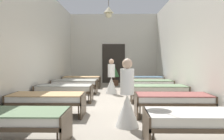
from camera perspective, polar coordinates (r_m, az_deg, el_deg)
ground_plane at (r=7.64m, az=-0.17°, el=-8.58°), size 5.91×13.00×0.10m
room_shell at (r=8.73m, az=0.01°, el=7.17°), size 5.71×12.60×4.24m
bed_left_row_0 at (r=4.22m, az=-24.36°, el=-11.38°), size 1.90×0.84×0.57m
bed_right_row_0 at (r=4.08m, az=22.19°, el=-11.80°), size 1.90×0.84×0.57m
bed_left_row_1 at (r=5.95m, az=-16.40°, el=-7.16°), size 1.90×0.84×0.57m
bed_right_row_1 at (r=5.86m, az=15.45°, el=-7.30°), size 1.90×0.84×0.57m
bed_left_row_2 at (r=7.76m, az=-12.16°, el=-4.80°), size 1.90×0.84×0.57m
bed_right_row_2 at (r=7.69m, az=11.94°, el=-4.87°), size 1.90×0.84×0.57m
bed_left_row_3 at (r=9.61m, az=-9.56°, el=-3.34°), size 1.90×0.84×0.57m
bed_right_row_3 at (r=9.55m, az=9.80°, el=-3.37°), size 1.90×0.84×0.57m
bed_left_row_4 at (r=11.47m, az=-7.80°, el=-2.34°), size 1.90×0.84×0.57m
bed_right_row_4 at (r=11.42m, az=8.36°, el=-2.36°), size 1.90×0.84×0.57m
nurse_near_aisle at (r=9.36m, az=-0.16°, el=-2.90°), size 0.52×0.52×1.49m
nurse_mid_aisle at (r=4.81m, az=3.93°, el=-8.29°), size 0.52×0.52×1.49m
potted_plant at (r=12.26m, az=0.73°, el=-1.11°), size 0.52×0.52×1.06m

